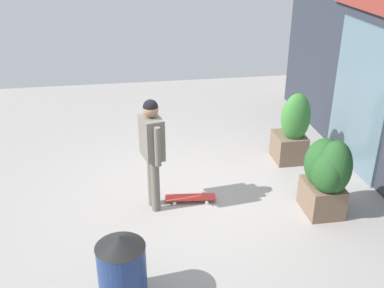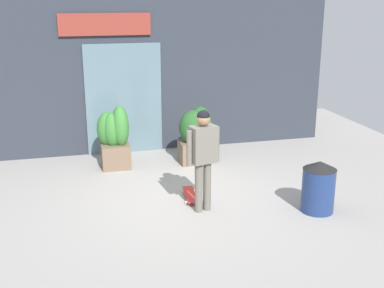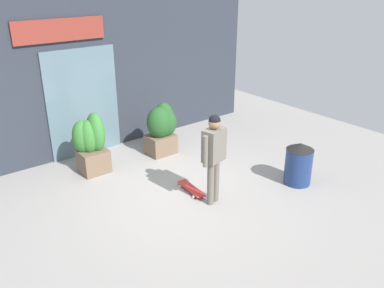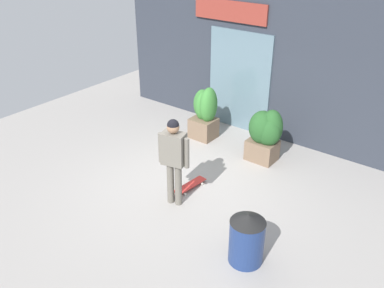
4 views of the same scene
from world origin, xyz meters
name	(u,v)px [view 2 (image 2 of 4)]	position (x,y,z in m)	size (l,w,h in m)	color
ground_plane	(185,199)	(0.00, 0.00, 0.00)	(12.00, 12.00, 0.00)	#9E9993
building_facade	(151,66)	(-0.03, 3.15, 1.93)	(8.27, 0.31, 3.89)	#2D333D
skateboarder	(203,150)	(0.17, -0.54, 1.06)	(0.58, 0.35, 1.72)	#666056
skateboard	(190,195)	(0.10, 0.02, 0.06)	(0.30, 0.79, 0.08)	red
planter_box_left	(197,132)	(0.71, 1.90, 0.67)	(0.73, 0.59, 1.21)	brown
planter_box_right	(114,136)	(-1.01, 2.04, 0.68)	(0.66, 0.59, 1.31)	brown
trash_bin	(318,186)	(2.01, -1.04, 0.44)	(0.55, 0.55, 0.88)	navy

